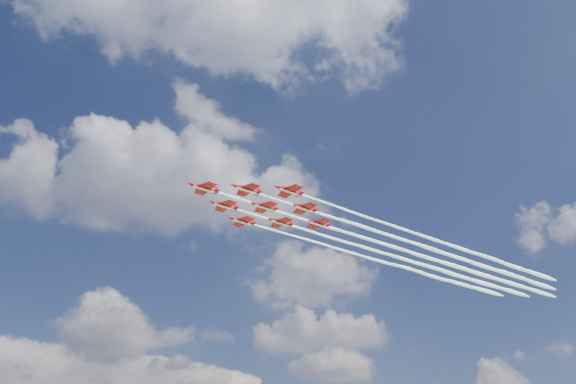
% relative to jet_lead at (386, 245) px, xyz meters
% --- Properties ---
extents(jet_lead, '(126.53, 75.87, 2.45)m').
position_rel_jet_lead_xyz_m(jet_lead, '(0.00, 0.00, 0.00)').
color(jet_lead, '#B80A1C').
extents(jet_row2_port, '(126.53, 75.87, 2.45)m').
position_rel_jet_lead_xyz_m(jet_row2_port, '(11.81, -0.28, 0.00)').
color(jet_row2_port, '#B80A1C').
extents(jet_row2_starb, '(126.53, 75.87, 2.45)m').
position_rel_jet_lead_xyz_m(jet_row2_starb, '(5.52, 10.44, 0.00)').
color(jet_row2_starb, '#B80A1C').
extents(jet_row3_port, '(126.53, 75.87, 2.45)m').
position_rel_jet_lead_xyz_m(jet_row3_port, '(23.61, -0.56, 0.00)').
color(jet_row3_port, '#B80A1C').
extents(jet_row3_centre, '(126.53, 75.87, 2.45)m').
position_rel_jet_lead_xyz_m(jet_row3_centre, '(17.33, 10.16, 0.00)').
color(jet_row3_centre, '#B80A1C').
extents(jet_row3_starb, '(126.53, 75.87, 2.45)m').
position_rel_jet_lead_xyz_m(jet_row3_starb, '(11.04, 20.88, 0.00)').
color(jet_row3_starb, '#B80A1C').
extents(jet_row4_port, '(126.53, 75.87, 2.45)m').
position_rel_jet_lead_xyz_m(jet_row4_port, '(29.13, 9.88, 0.00)').
color(jet_row4_port, '#B80A1C').
extents(jet_row4_starb, '(126.53, 75.87, 2.45)m').
position_rel_jet_lead_xyz_m(jet_row4_starb, '(22.85, 20.60, 0.00)').
color(jet_row4_starb, '#B80A1C').
extents(jet_tail, '(126.53, 75.87, 2.45)m').
position_rel_jet_lead_xyz_m(jet_tail, '(34.65, 20.32, 0.00)').
color(jet_tail, '#B80A1C').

